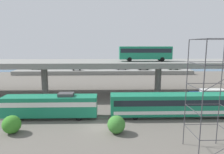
{
  "coord_description": "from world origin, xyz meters",
  "views": [
    {
      "loc": [
        1.15,
        -27.85,
        11.93
      ],
      "look_at": [
        2.56,
        23.77,
        3.53
      ],
      "focal_mm": 32.46,
      "sensor_mm": 36.0,
      "label": 1
    }
  ],
  "objects_px": {
    "train_coach_lead": "(178,104)",
    "scaffolding_tower": "(213,94)",
    "transit_bus_on_overpass": "(145,52)",
    "service_truck_west": "(208,96)",
    "parked_car_6": "(122,68)",
    "parked_car_0": "(173,68)",
    "parked_car_5": "(94,67)",
    "parked_car_4": "(36,68)",
    "train_locomotive": "(46,105)",
    "parked_car_3": "(154,67)",
    "parked_car_1": "(77,68)",
    "parked_car_2": "(144,68)"
  },
  "relations": [
    {
      "from": "train_coach_lead",
      "to": "scaffolding_tower",
      "type": "relative_size",
      "value": 1.78
    },
    {
      "from": "train_coach_lead",
      "to": "transit_bus_on_overpass",
      "type": "distance_m",
      "value": 17.12
    },
    {
      "from": "service_truck_west",
      "to": "parked_car_6",
      "type": "bearing_deg",
      "value": -72.07
    },
    {
      "from": "service_truck_west",
      "to": "scaffolding_tower",
      "type": "relative_size",
      "value": 0.54
    },
    {
      "from": "parked_car_0",
      "to": "parked_car_5",
      "type": "distance_m",
      "value": 33.03
    },
    {
      "from": "parked_car_4",
      "to": "parked_car_5",
      "type": "relative_size",
      "value": 0.91
    },
    {
      "from": "train_coach_lead",
      "to": "parked_car_6",
      "type": "xyz_separation_m",
      "value": [
        -5.48,
        50.54,
        0.16
      ]
    },
    {
      "from": "train_locomotive",
      "to": "parked_car_4",
      "type": "relative_size",
      "value": 3.76
    },
    {
      "from": "scaffolding_tower",
      "to": "parked_car_5",
      "type": "height_order",
      "value": "scaffolding_tower"
    },
    {
      "from": "train_locomotive",
      "to": "parked_car_3",
      "type": "bearing_deg",
      "value": -119.31
    },
    {
      "from": "train_coach_lead",
      "to": "parked_car_1",
      "type": "distance_m",
      "value": 54.26
    },
    {
      "from": "train_locomotive",
      "to": "parked_car_0",
      "type": "distance_m",
      "value": 62.56
    },
    {
      "from": "train_coach_lead",
      "to": "parked_car_3",
      "type": "relative_size",
      "value": 5.4
    },
    {
      "from": "scaffolding_tower",
      "to": "transit_bus_on_overpass",
      "type": "bearing_deg",
      "value": 94.99
    },
    {
      "from": "train_locomotive",
      "to": "scaffolding_tower",
      "type": "bearing_deg",
      "value": 151.63
    },
    {
      "from": "parked_car_4",
      "to": "parked_car_6",
      "type": "bearing_deg",
      "value": 177.94
    },
    {
      "from": "parked_car_3",
      "to": "parked_car_6",
      "type": "xyz_separation_m",
      "value": [
        -13.85,
        -2.9,
        0.0
      ]
    },
    {
      "from": "parked_car_3",
      "to": "scaffolding_tower",
      "type": "bearing_deg",
      "value": 82.16
    },
    {
      "from": "transit_bus_on_overpass",
      "to": "service_truck_west",
      "type": "height_order",
      "value": "transit_bus_on_overpass"
    },
    {
      "from": "transit_bus_on_overpass",
      "to": "parked_car_5",
      "type": "xyz_separation_m",
      "value": [
        -14.32,
        37.78,
        -7.73
      ]
    },
    {
      "from": "parked_car_1",
      "to": "parked_car_6",
      "type": "distance_m",
      "value": 18.26
    },
    {
      "from": "parked_car_2",
      "to": "parked_car_5",
      "type": "relative_size",
      "value": 0.99
    },
    {
      "from": "service_truck_west",
      "to": "parked_car_3",
      "type": "distance_m",
      "value": 46.33
    },
    {
      "from": "transit_bus_on_overpass",
      "to": "parked_car_2",
      "type": "xyz_separation_m",
      "value": [
        6.16,
        34.52,
        -7.73
      ]
    },
    {
      "from": "transit_bus_on_overpass",
      "to": "parked_car_5",
      "type": "height_order",
      "value": "transit_bus_on_overpass"
    },
    {
      "from": "scaffolding_tower",
      "to": "parked_car_0",
      "type": "xyz_separation_m",
      "value": [
        16.32,
        61.54,
        -4.35
      ]
    },
    {
      "from": "service_truck_west",
      "to": "scaffolding_tower",
      "type": "height_order",
      "value": "scaffolding_tower"
    },
    {
      "from": "train_locomotive",
      "to": "transit_bus_on_overpass",
      "type": "relative_size",
      "value": 1.34
    },
    {
      "from": "parked_car_3",
      "to": "train_locomotive",
      "type": "bearing_deg",
      "value": 60.69
    },
    {
      "from": "parked_car_0",
      "to": "scaffolding_tower",
      "type": "bearing_deg",
      "value": -104.85
    },
    {
      "from": "parked_car_3",
      "to": "train_coach_lead",
      "type": "bearing_deg",
      "value": 81.1
    },
    {
      "from": "parked_car_1",
      "to": "parked_car_4",
      "type": "height_order",
      "value": "same"
    },
    {
      "from": "parked_car_6",
      "to": "transit_bus_on_overpass",
      "type": "bearing_deg",
      "value": 94.22
    },
    {
      "from": "service_truck_west",
      "to": "parked_car_5",
      "type": "bearing_deg",
      "value": -60.55
    },
    {
      "from": "parked_car_0",
      "to": "parked_car_6",
      "type": "height_order",
      "value": "same"
    },
    {
      "from": "service_truck_west",
      "to": "parked_car_3",
      "type": "relative_size",
      "value": 1.65
    },
    {
      "from": "scaffolding_tower",
      "to": "parked_car_5",
      "type": "bearing_deg",
      "value": 104.54
    },
    {
      "from": "parked_car_5",
      "to": "parked_car_1",
      "type": "bearing_deg",
      "value": -149.22
    },
    {
      "from": "train_coach_lead",
      "to": "service_truck_west",
      "type": "xyz_separation_m",
      "value": [
        8.56,
        7.12,
        -0.53
      ]
    },
    {
      "from": "parked_car_0",
      "to": "parked_car_6",
      "type": "relative_size",
      "value": 0.94
    },
    {
      "from": "scaffolding_tower",
      "to": "parked_car_3",
      "type": "distance_m",
      "value": 65.58
    },
    {
      "from": "parked_car_4",
      "to": "parked_car_2",
      "type": "bearing_deg",
      "value": 176.92
    },
    {
      "from": "parked_car_2",
      "to": "parked_car_3",
      "type": "xyz_separation_m",
      "value": [
        5.06,
        4.0,
        -0.0
      ]
    },
    {
      "from": "train_coach_lead",
      "to": "parked_car_0",
      "type": "xyz_separation_m",
      "value": [
        15.76,
        50.15,
        0.16
      ]
    },
    {
      "from": "parked_car_6",
      "to": "parked_car_4",
      "type": "bearing_deg",
      "value": -2.06
    },
    {
      "from": "train_coach_lead",
      "to": "transit_bus_on_overpass",
      "type": "bearing_deg",
      "value": -79.17
    },
    {
      "from": "parked_car_4",
      "to": "parked_car_0",
      "type": "bearing_deg",
      "value": 178.33
    },
    {
      "from": "parked_car_1",
      "to": "parked_car_2",
      "type": "relative_size",
      "value": 0.87
    },
    {
      "from": "train_coach_lead",
      "to": "parked_car_4",
      "type": "distance_m",
      "value": 65.91
    },
    {
      "from": "service_truck_west",
      "to": "parked_car_2",
      "type": "bearing_deg",
      "value": -82.93
    }
  ]
}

